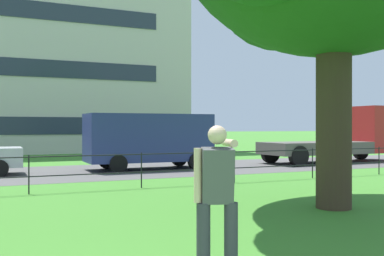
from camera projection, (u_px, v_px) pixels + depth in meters
street_strip at (17, 175)px, 16.35m from camera, size 80.00×6.44×0.01m
park_fence at (29, 168)px, 11.60m from camera, size 30.03×0.04×1.00m
person_thrower at (217, 195)px, 5.22m from camera, size 0.68×0.74×1.74m
panel_van_left at (149, 138)px, 18.45m from camera, size 5.02×2.14×2.24m
flatbed_truck_right at (350, 137)px, 22.45m from camera, size 7.35×2.56×2.75m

